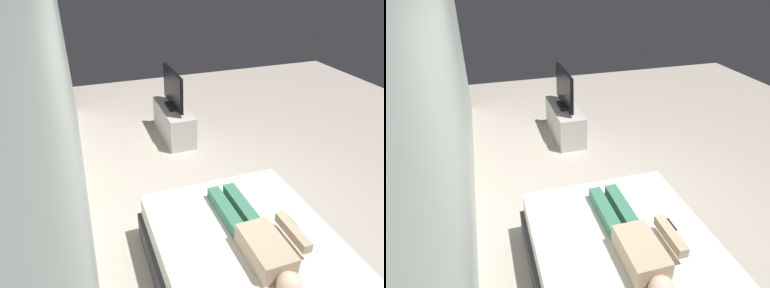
{
  "view_description": "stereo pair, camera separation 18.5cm",
  "coord_description": "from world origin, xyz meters",
  "views": [
    {
      "loc": [
        -2.72,
        1.38,
        2.57
      ],
      "look_at": [
        0.46,
        0.27,
        0.69
      ],
      "focal_mm": 31.61,
      "sensor_mm": 36.0,
      "label": 1
    },
    {
      "loc": [
        -2.78,
        1.21,
        2.57
      ],
      "look_at": [
        0.46,
        0.27,
        0.69
      ],
      "focal_mm": 31.61,
      "sensor_mm": 36.0,
      "label": 2
    }
  ],
  "objects": [
    {
      "name": "ground_plane",
      "position": [
        0.0,
        0.0,
        0.0
      ],
      "size": [
        10.0,
        10.0,
        0.0
      ],
      "primitive_type": "plane",
      "color": "#ADA393"
    },
    {
      "name": "back_wall",
      "position": [
        0.4,
        1.55,
        1.4
      ],
      "size": [
        6.4,
        0.1,
        2.8
      ],
      "primitive_type": "cube",
      "color": "silver",
      "rests_on": "ground"
    },
    {
      "name": "bed",
      "position": [
        -1.07,
        0.27,
        0.26
      ],
      "size": [
        2.02,
        1.53,
        0.54
      ],
      "color": "#333338",
      "rests_on": "ground"
    },
    {
      "name": "person",
      "position": [
        -1.04,
        0.24,
        0.62
      ],
      "size": [
        1.26,
        0.46,
        0.18
      ],
      "color": "tan",
      "rests_on": "bed"
    },
    {
      "name": "remote",
      "position": [
        -0.89,
        -0.16,
        0.55
      ],
      "size": [
        0.15,
        0.04,
        0.02
      ],
      "primitive_type": "cube",
      "color": "black",
      "rests_on": "bed"
    },
    {
      "name": "tv_stand",
      "position": [
        1.99,
        0.04,
        0.25
      ],
      "size": [
        1.1,
        0.4,
        0.5
      ],
      "primitive_type": "cube",
      "color": "#B7B2AD",
      "rests_on": "ground"
    },
    {
      "name": "tv",
      "position": [
        1.99,
        0.04,
        0.78
      ],
      "size": [
        0.88,
        0.2,
        0.59
      ],
      "color": "black",
      "rests_on": "tv_stand"
    }
  ]
}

